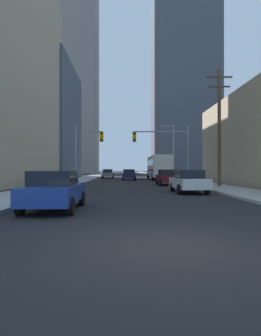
{
  "coord_description": "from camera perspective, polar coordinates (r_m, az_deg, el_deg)",
  "views": [
    {
      "loc": [
        -0.89,
        -5.96,
        1.6
      ],
      "look_at": [
        0.0,
        29.83,
        1.69
      ],
      "focal_mm": 31.13,
      "sensor_mm": 36.0,
      "label": 1
    }
  ],
  "objects": [
    {
      "name": "sidewalk_right",
      "position": [
        56.51,
        6.4,
        -1.68
      ],
      "size": [
        3.31,
        160.0,
        0.15
      ],
      "primitive_type": "cube",
      "color": "#9E9E99",
      "rests_on": "ground"
    },
    {
      "name": "street_lamp_right",
      "position": [
        39.44,
        7.9,
        4.12
      ],
      "size": [
        2.29,
        0.32,
        7.5
      ],
      "color": "gray",
      "rests_on": "ground"
    },
    {
      "name": "sedan_grey",
      "position": [
        49.37,
        -4.46,
        -1.1
      ],
      "size": [
        1.95,
        4.26,
        1.52
      ],
      "color": "slate",
      "rests_on": "ground"
    },
    {
      "name": "building_left_mid_office",
      "position": [
        53.42,
        -20.33,
        8.42
      ],
      "size": [
        17.22,
        18.72,
        19.08
      ],
      "primitive_type": "cube",
      "color": "#4C515B",
      "rests_on": "ground"
    },
    {
      "name": "sidewalk_left",
      "position": [
        56.29,
        -7.45,
        -1.69
      ],
      "size": [
        3.31,
        160.0,
        0.15
      ],
      "primitive_type": "cube",
      "color": "#9E9E99",
      "rests_on": "ground"
    },
    {
      "name": "sedan_navy",
      "position": [
        41.69,
        -0.3,
        -1.27
      ],
      "size": [
        1.95,
        4.23,
        1.52
      ],
      "color": "#141E4C",
      "rests_on": "ground"
    },
    {
      "name": "sedan_blue",
      "position": [
        11.68,
        -14.66,
        -4.21
      ],
      "size": [
        1.95,
        4.2,
        1.52
      ],
      "color": "navy",
      "rests_on": "ground"
    },
    {
      "name": "building_left_far_tower",
      "position": [
        106.85,
        -13.68,
        18.02
      ],
      "size": [
        25.16,
        18.46,
        69.75
      ],
      "primitive_type": "cube",
      "color": "gray",
      "rests_on": "ground"
    },
    {
      "name": "building_right_far_highrise",
      "position": [
        98.51,
        10.17,
        15.86
      ],
      "size": [
        17.98,
        25.28,
        57.49
      ],
      "primitive_type": "cube",
      "color": "#4C515B",
      "rests_on": "ground"
    },
    {
      "name": "city_bus",
      "position": [
        42.81,
        5.53,
        0.31
      ],
      "size": [
        2.67,
        11.53,
        3.4
      ],
      "color": "silver",
      "rests_on": "ground"
    },
    {
      "name": "utility_pole_right",
      "position": [
        25.64,
        16.99,
        7.96
      ],
      "size": [
        2.2,
        0.28,
        9.87
      ],
      "color": "brown",
      "rests_on": "ground"
    },
    {
      "name": "ground_plane",
      "position": [
        6.23,
        7.08,
        -15.04
      ],
      "size": [
        400.0,
        400.0,
        0.0
      ],
      "primitive_type": "plane",
      "color": "black"
    },
    {
      "name": "traffic_signal_near_right",
      "position": [
        30.09,
        6.42,
        4.69
      ],
      "size": [
        5.78,
        0.44,
        6.0
      ],
      "color": "gray",
      "rests_on": "ground"
    },
    {
      "name": "sedan_white",
      "position": [
        19.72,
        11.29,
        -2.55
      ],
      "size": [
        1.96,
        4.26,
        1.52
      ],
      "color": "white",
      "rests_on": "ground"
    },
    {
      "name": "traffic_signal_near_left",
      "position": [
        30.02,
        -8.42,
        4.45
      ],
      "size": [
        2.92,
        0.44,
        6.0
      ],
      "color": "gray",
      "rests_on": "ground"
    },
    {
      "name": "sedan_maroon",
      "position": [
        28.68,
        7.25,
        -1.79
      ],
      "size": [
        1.95,
        4.25,
        1.52
      ],
      "color": "maroon",
      "rests_on": "ground"
    }
  ]
}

